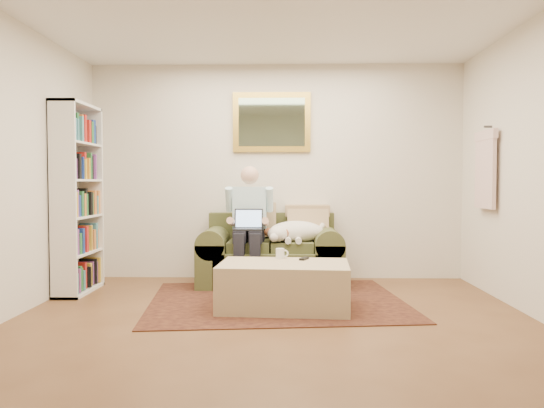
{
  "coord_description": "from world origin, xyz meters",
  "views": [
    {
      "loc": [
        0.1,
        -3.97,
        1.17
      ],
      "look_at": [
        -0.03,
        1.46,
        0.95
      ],
      "focal_mm": 35.0,
      "sensor_mm": 36.0,
      "label": 1
    }
  ],
  "objects_px": {
    "laptop": "(248,224)",
    "sleeping_dog": "(296,232)",
    "bookshelf": "(77,199)",
    "sofa": "(271,260)",
    "coffee_mug": "(280,253)",
    "ottoman": "(284,286)",
    "seated_man": "(249,227)"
  },
  "relations": [
    {
      "from": "sofa",
      "to": "laptop",
      "type": "height_order",
      "value": "laptop"
    },
    {
      "from": "sleeping_dog",
      "to": "seated_man",
      "type": "bearing_deg",
      "value": -172.87
    },
    {
      "from": "sofa",
      "to": "laptop",
      "type": "xyz_separation_m",
      "value": [
        -0.24,
        -0.21,
        0.43
      ]
    },
    {
      "from": "sleeping_dog",
      "to": "bookshelf",
      "type": "xyz_separation_m",
      "value": [
        -2.33,
        -0.38,
        0.38
      ]
    },
    {
      "from": "ottoman",
      "to": "bookshelf",
      "type": "xyz_separation_m",
      "value": [
        -2.2,
        0.71,
        0.79
      ]
    },
    {
      "from": "coffee_mug",
      "to": "bookshelf",
      "type": "bearing_deg",
      "value": 168.64
    },
    {
      "from": "laptop",
      "to": "sleeping_dog",
      "type": "height_order",
      "value": "laptop"
    },
    {
      "from": "laptop",
      "to": "sleeping_dog",
      "type": "distance_m",
      "value": 0.56
    },
    {
      "from": "ottoman",
      "to": "coffee_mug",
      "type": "bearing_deg",
      "value": 98.1
    },
    {
      "from": "sofa",
      "to": "seated_man",
      "type": "relative_size",
      "value": 1.19
    },
    {
      "from": "seated_man",
      "to": "sleeping_dog",
      "type": "xyz_separation_m",
      "value": [
        0.53,
        0.07,
        -0.06
      ]
    },
    {
      "from": "coffee_mug",
      "to": "sofa",
      "type": "bearing_deg",
      "value": 97.28
    },
    {
      "from": "sofa",
      "to": "ottoman",
      "type": "relative_size",
      "value": 1.37
    },
    {
      "from": "laptop",
      "to": "coffee_mug",
      "type": "xyz_separation_m",
      "value": [
        0.36,
        -0.68,
        -0.23
      ]
    },
    {
      "from": "seated_man",
      "to": "sofa",
      "type": "bearing_deg",
      "value": 31.45
    },
    {
      "from": "seated_man",
      "to": "ottoman",
      "type": "distance_m",
      "value": 1.19
    },
    {
      "from": "ottoman",
      "to": "laptop",
      "type": "bearing_deg",
      "value": 112.47
    },
    {
      "from": "sofa",
      "to": "ottoman",
      "type": "bearing_deg",
      "value": -82.53
    },
    {
      "from": "seated_man",
      "to": "laptop",
      "type": "xyz_separation_m",
      "value": [
        0.0,
        -0.06,
        0.03
      ]
    },
    {
      "from": "sleeping_dog",
      "to": "ottoman",
      "type": "height_order",
      "value": "sleeping_dog"
    },
    {
      "from": "bookshelf",
      "to": "sofa",
      "type": "bearing_deg",
      "value": 12.6
    },
    {
      "from": "laptop",
      "to": "ottoman",
      "type": "bearing_deg",
      "value": -67.53
    },
    {
      "from": "seated_man",
      "to": "coffee_mug",
      "type": "xyz_separation_m",
      "value": [
        0.36,
        -0.74,
        -0.2
      ]
    },
    {
      "from": "sleeping_dog",
      "to": "coffee_mug",
      "type": "relative_size",
      "value": 6.65
    },
    {
      "from": "sofa",
      "to": "laptop",
      "type": "distance_m",
      "value": 0.54
    },
    {
      "from": "sofa",
      "to": "coffee_mug",
      "type": "relative_size",
      "value": 16.15
    },
    {
      "from": "bookshelf",
      "to": "coffee_mug",
      "type": "bearing_deg",
      "value": -11.36
    },
    {
      "from": "sofa",
      "to": "seated_man",
      "type": "height_order",
      "value": "seated_man"
    },
    {
      "from": "coffee_mug",
      "to": "laptop",
      "type": "bearing_deg",
      "value": 117.65
    },
    {
      "from": "bookshelf",
      "to": "laptop",
      "type": "bearing_deg",
      "value": 7.78
    },
    {
      "from": "ottoman",
      "to": "coffee_mug",
      "type": "height_order",
      "value": "coffee_mug"
    },
    {
      "from": "bookshelf",
      "to": "ottoman",
      "type": "bearing_deg",
      "value": -17.89
    }
  ]
}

